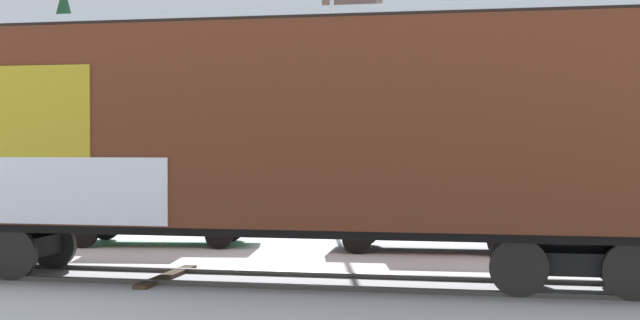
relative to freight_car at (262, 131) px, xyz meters
The scene contains 7 objects.
ground_plane 2.76m from the freight_car, ahead, with size 260.00×260.00×0.00m, color silver.
track 2.62m from the freight_car, ahead, with size 60.01×2.70×0.08m.
freight_car is the anchor object (origin of this frame).
flagpole 11.77m from the freight_car, 94.22° to the left, with size 0.42×1.36×9.66m.
hillside 67.51m from the freight_car, 89.24° to the left, with size 151.50×40.69×16.81m.
parked_car_green 6.62m from the freight_car, 128.36° to the left, with size 4.86×2.42×1.70m.
parked_car_black 5.92m from the freight_car, 63.64° to the left, with size 4.63×2.05×1.60m.
Camera 1 is at (3.17, -14.69, 2.39)m, focal length 49.24 mm.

